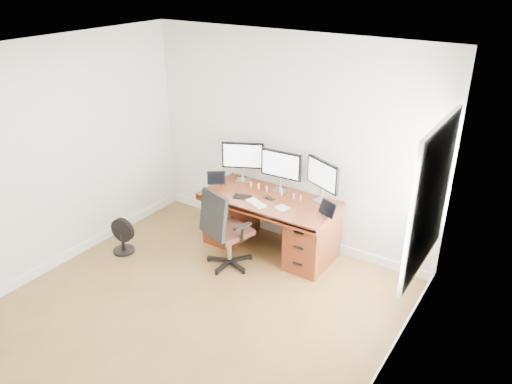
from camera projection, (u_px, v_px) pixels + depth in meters
The scene contains 21 objects.
ground at pixel (176, 327), 5.13m from camera, with size 4.50×4.50×0.00m, color brown.
back_wall at pixel (289, 142), 6.26m from camera, with size 4.00×0.10×2.70m, color silver.
right_wall at pixel (380, 274), 3.64m from camera, with size 0.10×4.50×2.70m.
desk at pixel (270, 222), 6.34m from camera, with size 1.70×0.80×0.75m.
office_chair at pixel (226, 242), 6.02m from camera, with size 0.68×0.68×1.03m.
floor_fan at pixel (122, 236), 6.35m from camera, with size 0.33×0.28×0.47m.
monitor_left at pixel (243, 157), 6.52m from camera, with size 0.51×0.27×0.53m.
monitor_center at pixel (281, 166), 6.23m from camera, with size 0.55×0.15×0.53m.
monitor_right at pixel (323, 176), 5.95m from camera, with size 0.51×0.27×0.53m.
tablet_left at pixel (216, 179), 6.49m from camera, with size 0.23×0.20×0.19m.
tablet_right at pixel (327, 210), 5.70m from camera, with size 0.25×0.15×0.19m.
keyboard at pixel (256, 203), 6.02m from camera, with size 0.29×0.12×0.01m, color silver.
trackpad at pixel (282, 208), 5.92m from camera, with size 0.14×0.14×0.01m, color #B8BBC0.
drawing_tablet at pixel (242, 197), 6.19m from camera, with size 0.21×0.13×0.01m, color black.
phone at pixel (270, 199), 6.15m from camera, with size 0.13×0.06×0.01m, color black.
figurine_yellow at pixel (251, 184), 6.45m from camera, with size 0.03×0.03×0.08m.
figurine_orange at pixel (259, 186), 6.39m from camera, with size 0.03×0.03×0.08m.
figurine_blue at pixel (267, 188), 6.33m from camera, with size 0.03×0.03×0.08m.
figurine_pink at pixel (282, 192), 6.22m from camera, with size 0.03×0.03×0.08m.
figurine_purple at pixel (294, 196), 6.14m from camera, with size 0.03×0.03×0.08m.
figurine_brown at pixel (301, 197), 6.09m from camera, with size 0.03×0.03×0.08m.
Camera 1 is at (2.90, -2.94, 3.45)m, focal length 35.00 mm.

